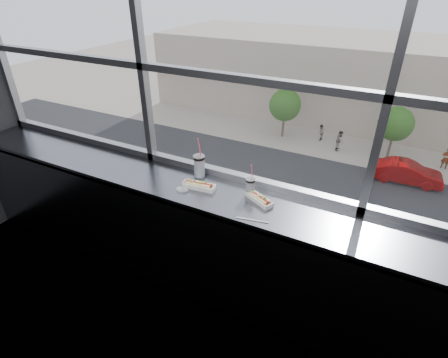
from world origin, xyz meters
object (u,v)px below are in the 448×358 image
at_px(soda_cup_left, 199,165).
at_px(tree_center, 396,124).
at_px(wrapper, 182,189).
at_px(loose_straw, 252,220).
at_px(hotdog_tray_right, 259,199).
at_px(soda_cup_right, 250,186).
at_px(hotdog_tray_left, 199,185).
at_px(pedestrian_a, 321,131).
at_px(car_far_b, 408,169).
at_px(tree_left, 285,105).
at_px(car_near_b, 263,193).
at_px(pedestrian_c, 447,156).
at_px(pedestrian_b, 340,139).
at_px(car_near_a, 147,161).

bearing_deg(soda_cup_left, tree_center, 86.57).
bearing_deg(tree_center, wrapper, -93.40).
bearing_deg(loose_straw, soda_cup_left, 138.50).
distance_m(hotdog_tray_right, loose_straw, 0.27).
distance_m(soda_cup_left, soda_cup_right, 0.54).
distance_m(hotdog_tray_left, pedestrian_a, 31.45).
xyz_separation_m(wrapper, car_far_b, (3.26, 24.38, -10.97)).
distance_m(hotdog_tray_right, tree_left, 30.82).
bearing_deg(soda_cup_right, pedestrian_a, 99.68).
relative_size(wrapper, car_near_b, 0.02).
xyz_separation_m(car_far_b, pedestrian_c, (2.66, 3.82, -0.03)).
height_order(hotdog_tray_left, hotdog_tray_right, hotdog_tray_left).
relative_size(hotdog_tray_left, car_near_b, 0.05).
relative_size(soda_cup_left, pedestrian_c, 0.18).
bearing_deg(pedestrian_b, hotdog_tray_right, -173.84).
height_order(loose_straw, pedestrian_b, loose_straw).
xyz_separation_m(soda_cup_right, car_near_a, (-15.23, 16.18, -10.97)).
bearing_deg(soda_cup_right, pedestrian_c, 79.13).
height_order(soda_cup_left, loose_straw, soda_cup_left).
distance_m(hotdog_tray_left, car_near_b, 20.33).
height_order(hotdog_tray_left, car_far_b, hotdog_tray_left).
bearing_deg(soda_cup_left, loose_straw, -30.07).
height_order(wrapper, tree_left, wrapper).
height_order(hotdog_tray_right, soda_cup_left, soda_cup_left).
bearing_deg(car_near_a, pedestrian_b, -51.54).
relative_size(soda_cup_left, car_near_a, 0.06).
xyz_separation_m(hotdog_tray_left, car_near_b, (-5.20, 16.28, -11.00)).
bearing_deg(tree_left, hotdog_tray_left, -74.33).
height_order(loose_straw, tree_center, loose_straw).
height_order(tree_left, tree_center, tree_left).
bearing_deg(hotdog_tray_left, soda_cup_left, 112.50).
xyz_separation_m(soda_cup_right, tree_left, (-8.37, 28.18, -9.04)).
bearing_deg(hotdog_tray_right, pedestrian_c, 106.58).
bearing_deg(pedestrian_a, soda_cup_left, 8.67).
relative_size(hotdog_tray_left, pedestrian_b, 0.14).
xyz_separation_m(pedestrian_b, pedestrian_a, (-2.06, 1.37, -0.16)).
bearing_deg(car_near_b, hotdog_tray_right, -163.31).
distance_m(loose_straw, wrapper, 0.70).
distance_m(soda_cup_left, pedestrian_a, 31.29).
bearing_deg(wrapper, car_near_b, 107.28).
bearing_deg(car_near_b, soda_cup_left, -165.21).
distance_m(car_near_a, tree_left, 13.96).
relative_size(hotdog_tray_right, car_near_a, 0.04).
bearing_deg(pedestrian_b, soda_cup_right, -174.05).
height_order(car_near_a, tree_center, tree_center).
distance_m(loose_straw, car_near_a, 25.05).
relative_size(pedestrian_a, tree_left, 0.40).
bearing_deg(pedestrian_a, car_near_a, -38.89).
distance_m(loose_straw, car_near_b, 20.64).
relative_size(hotdog_tray_left, pedestrian_a, 0.16).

